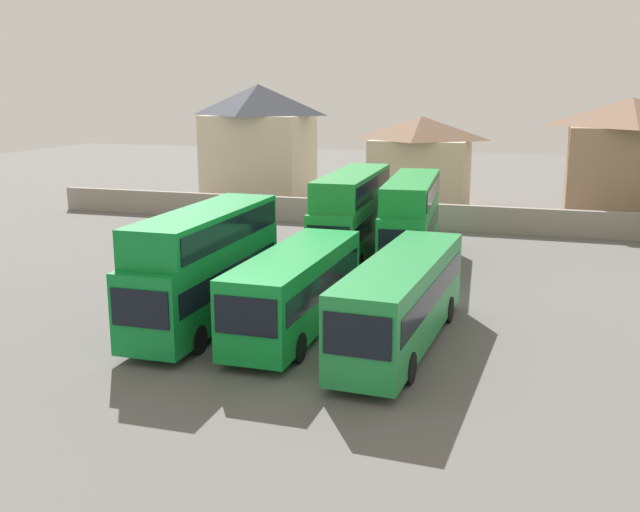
{
  "coord_description": "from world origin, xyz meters",
  "views": [
    {
      "loc": [
        9.23,
        -26.76,
        9.66
      ],
      "look_at": [
        0.0,
        3.0,
        2.53
      ],
      "focal_mm": 41.25,
      "sensor_mm": 36.0,
      "label": 1
    }
  ],
  "objects_px": {
    "bus_2": "(296,287)",
    "bus_3": "(402,297)",
    "bus_5": "(411,215)",
    "house_terrace_right": "(628,158)",
    "house_terrace_left": "(259,142)",
    "house_terrace_centre": "(420,162)",
    "bus_1": "(205,261)",
    "bus_4": "(352,210)"
  },
  "relations": [
    {
      "from": "bus_1",
      "to": "bus_4",
      "type": "distance_m",
      "value": 14.13
    },
    {
      "from": "bus_4",
      "to": "house_terrace_left",
      "type": "bearing_deg",
      "value": -147.99
    },
    {
      "from": "bus_5",
      "to": "house_terrace_centre",
      "type": "bearing_deg",
      "value": -176.52
    },
    {
      "from": "bus_5",
      "to": "house_terrace_right",
      "type": "distance_m",
      "value": 22.22
    },
    {
      "from": "bus_5",
      "to": "house_terrace_left",
      "type": "bearing_deg",
      "value": -143.63
    },
    {
      "from": "bus_5",
      "to": "house_terrace_right",
      "type": "bearing_deg",
      "value": 139.89
    },
    {
      "from": "house_terrace_centre",
      "to": "house_terrace_right",
      "type": "relative_size",
      "value": 0.89
    },
    {
      "from": "bus_1",
      "to": "bus_3",
      "type": "height_order",
      "value": "bus_1"
    },
    {
      "from": "bus_5",
      "to": "bus_3",
      "type": "bearing_deg",
      "value": 4.33
    },
    {
      "from": "bus_1",
      "to": "bus_3",
      "type": "bearing_deg",
      "value": 88.49
    },
    {
      "from": "bus_3",
      "to": "house_terrace_left",
      "type": "height_order",
      "value": "house_terrace_left"
    },
    {
      "from": "bus_3",
      "to": "house_terrace_centre",
      "type": "distance_m",
      "value": 33.93
    },
    {
      "from": "bus_3",
      "to": "bus_4",
      "type": "xyz_separation_m",
      "value": [
        -5.67,
        14.06,
        0.84
      ]
    },
    {
      "from": "bus_1",
      "to": "bus_5",
      "type": "relative_size",
      "value": 0.94
    },
    {
      "from": "house_terrace_right",
      "to": "bus_2",
      "type": "bearing_deg",
      "value": -115.0
    },
    {
      "from": "bus_5",
      "to": "house_terrace_centre",
      "type": "height_order",
      "value": "house_terrace_centre"
    },
    {
      "from": "bus_4",
      "to": "house_terrace_centre",
      "type": "xyz_separation_m",
      "value": [
        0.62,
        19.44,
        1.02
      ]
    },
    {
      "from": "bus_4",
      "to": "house_terrace_right",
      "type": "bearing_deg",
      "value": 135.72
    },
    {
      "from": "bus_1",
      "to": "bus_4",
      "type": "relative_size",
      "value": 0.91
    },
    {
      "from": "bus_3",
      "to": "house_terrace_left",
      "type": "xyz_separation_m",
      "value": [
        -19.32,
        33.8,
        3.15
      ]
    },
    {
      "from": "bus_1",
      "to": "house_terrace_centre",
      "type": "xyz_separation_m",
      "value": [
        3.18,
        33.34,
        1.09
      ]
    },
    {
      "from": "bus_2",
      "to": "house_terrace_centre",
      "type": "xyz_separation_m",
      "value": [
        -0.69,
        33.17,
        1.91
      ]
    },
    {
      "from": "bus_1",
      "to": "house_terrace_left",
      "type": "xyz_separation_m",
      "value": [
        -11.09,
        33.64,
        2.38
      ]
    },
    {
      "from": "bus_2",
      "to": "house_terrace_right",
      "type": "relative_size",
      "value": 1.13
    },
    {
      "from": "bus_2",
      "to": "bus_3",
      "type": "bearing_deg",
      "value": 86.03
    },
    {
      "from": "bus_4",
      "to": "bus_3",
      "type": "bearing_deg",
      "value": 19.31
    },
    {
      "from": "bus_3",
      "to": "house_terrace_right",
      "type": "bearing_deg",
      "value": 164.84
    },
    {
      "from": "bus_1",
      "to": "house_terrace_left",
      "type": "relative_size",
      "value": 1.04
    },
    {
      "from": "bus_2",
      "to": "house_terrace_left",
      "type": "xyz_separation_m",
      "value": [
        -14.96,
        33.47,
        3.2
      ]
    },
    {
      "from": "bus_1",
      "to": "house_terrace_right",
      "type": "bearing_deg",
      "value": 149.33
    },
    {
      "from": "bus_1",
      "to": "house_terrace_centre",
      "type": "relative_size",
      "value": 1.29
    },
    {
      "from": "bus_5",
      "to": "house_terrace_right",
      "type": "xyz_separation_m",
      "value": [
        12.82,
        18.05,
        1.92
      ]
    },
    {
      "from": "house_terrace_left",
      "to": "house_terrace_centre",
      "type": "bearing_deg",
      "value": -1.2
    },
    {
      "from": "bus_3",
      "to": "bus_5",
      "type": "height_order",
      "value": "bus_5"
    },
    {
      "from": "bus_3",
      "to": "house_terrace_centre",
      "type": "xyz_separation_m",
      "value": [
        -5.05,
        33.5,
        1.86
      ]
    },
    {
      "from": "bus_3",
      "to": "house_terrace_left",
      "type": "relative_size",
      "value": 1.16
    },
    {
      "from": "bus_1",
      "to": "house_terrace_right",
      "type": "height_order",
      "value": "house_terrace_right"
    },
    {
      "from": "house_terrace_centre",
      "to": "house_terrace_right",
      "type": "distance_m",
      "value": 15.66
    },
    {
      "from": "house_terrace_centre",
      "to": "bus_4",
      "type": "bearing_deg",
      "value": -91.83
    },
    {
      "from": "house_terrace_left",
      "to": "bus_3",
      "type": "bearing_deg",
      "value": -60.24
    },
    {
      "from": "bus_2",
      "to": "bus_1",
      "type": "bearing_deg",
      "value": -87.02
    },
    {
      "from": "bus_1",
      "to": "bus_5",
      "type": "xyz_separation_m",
      "value": [
        5.96,
        14.1,
        -0.04
      ]
    }
  ]
}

